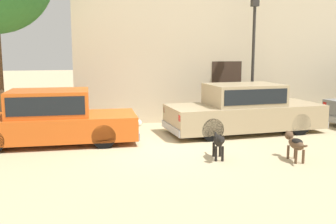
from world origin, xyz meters
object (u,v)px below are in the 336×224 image
at_px(stray_dog_spotted, 295,143).
at_px(stray_dog_tan, 219,141).
at_px(parked_sedan_second, 244,109).
at_px(street_lamp, 253,45).
at_px(parked_sedan_nearest, 51,118).

xyz_separation_m(stray_dog_spotted, stray_dog_tan, (-1.68, 0.45, 0.02)).
bearing_deg(parked_sedan_second, stray_dog_tan, -127.70).
xyz_separation_m(parked_sedan_second, street_lamp, (0.83, 1.31, 1.92)).
height_order(stray_dog_spotted, stray_dog_tan, stray_dog_tan).
bearing_deg(street_lamp, parked_sedan_second, -122.54).
relative_size(parked_sedan_second, stray_dog_tan, 5.00).
bearing_deg(stray_dog_tan, street_lamp, 158.23).
xyz_separation_m(parked_sedan_nearest, stray_dog_spotted, (5.54, -2.89, -0.30)).
distance_m(parked_sedan_nearest, street_lamp, 6.94).
xyz_separation_m(parked_sedan_nearest, parked_sedan_second, (5.65, 0.23, 0.02)).
xyz_separation_m(parked_sedan_second, stray_dog_tan, (-1.79, -2.67, -0.30)).
xyz_separation_m(parked_sedan_nearest, street_lamp, (6.48, 1.53, 1.93)).
distance_m(stray_dog_spotted, stray_dog_tan, 1.74).
distance_m(parked_sedan_nearest, stray_dog_spotted, 6.26).
height_order(parked_sedan_nearest, street_lamp, street_lamp).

